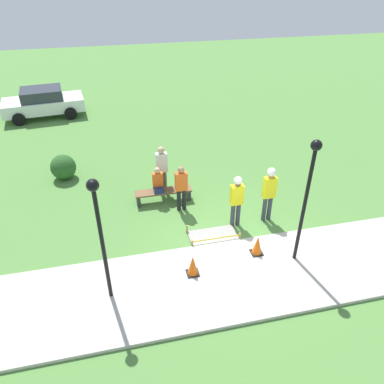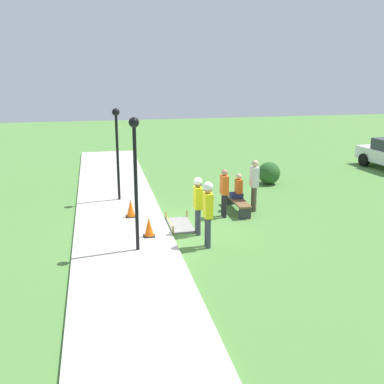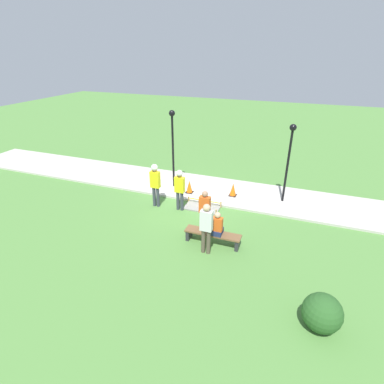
{
  "view_description": "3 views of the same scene",
  "coord_description": "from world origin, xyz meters",
  "px_view_note": "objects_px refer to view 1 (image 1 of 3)",
  "views": [
    {
      "loc": [
        -3.24,
        -8.29,
        7.5
      ],
      "look_at": [
        -0.95,
        1.67,
        0.92
      ],
      "focal_mm": 35.0,
      "sensor_mm": 36.0,
      "label": 1
    },
    {
      "loc": [
        14.05,
        -2.15,
        5.22
      ],
      "look_at": [
        -0.96,
        0.9,
        1.02
      ],
      "focal_mm": 45.0,
      "sensor_mm": 36.0,
      "label": 2
    },
    {
      "loc": [
        -4.13,
        11.22,
        6.28
      ],
      "look_at": [
        -0.43,
        1.29,
        1.17
      ],
      "focal_mm": 28.0,
      "sensor_mm": 36.0,
      "label": 3
    }
  ],
  "objects_px": {
    "traffic_cone_near_patch": "(193,265)",
    "bystander_in_orange_shirt": "(181,186)",
    "worker_supervisor": "(269,189)",
    "bystander_in_gray_shirt": "(162,167)",
    "park_bench": "(163,193)",
    "lamppost_far": "(99,224)",
    "traffic_cone_far_patch": "(257,245)",
    "worker_assistant": "(237,197)",
    "parked_car_white": "(43,102)",
    "person_seated_on_bench": "(158,182)",
    "lamppost_near": "(308,186)"
  },
  "relations": [
    {
      "from": "person_seated_on_bench",
      "to": "worker_supervisor",
      "type": "xyz_separation_m",
      "value": [
        3.29,
        -1.88,
        0.39
      ]
    },
    {
      "from": "lamppost_far",
      "to": "person_seated_on_bench",
      "type": "bearing_deg",
      "value": 65.66
    },
    {
      "from": "traffic_cone_far_patch",
      "to": "parked_car_white",
      "type": "bearing_deg",
      "value": 118.52
    },
    {
      "from": "worker_supervisor",
      "to": "bystander_in_gray_shirt",
      "type": "bearing_deg",
      "value": 141.72
    },
    {
      "from": "bystander_in_gray_shirt",
      "to": "bystander_in_orange_shirt",
      "type": "bearing_deg",
      "value": -69.64
    },
    {
      "from": "traffic_cone_near_patch",
      "to": "lamppost_near",
      "type": "xyz_separation_m",
      "value": [
        2.99,
        -0.04,
        2.14
      ]
    },
    {
      "from": "park_bench",
      "to": "lamppost_near",
      "type": "xyz_separation_m",
      "value": [
        3.16,
        -3.85,
        2.21
      ]
    },
    {
      "from": "bystander_in_orange_shirt",
      "to": "traffic_cone_near_patch",
      "type": "bearing_deg",
      "value": -96.15
    },
    {
      "from": "park_bench",
      "to": "lamppost_far",
      "type": "height_order",
      "value": "lamppost_far"
    },
    {
      "from": "worker_assistant",
      "to": "lamppost_far",
      "type": "relative_size",
      "value": 0.53
    },
    {
      "from": "person_seated_on_bench",
      "to": "lamppost_far",
      "type": "xyz_separation_m",
      "value": [
        -1.87,
        -4.13,
        1.59
      ]
    },
    {
      "from": "bystander_in_orange_shirt",
      "to": "lamppost_far",
      "type": "height_order",
      "value": "lamppost_far"
    },
    {
      "from": "worker_supervisor",
      "to": "bystander_in_orange_shirt",
      "type": "height_order",
      "value": "worker_supervisor"
    },
    {
      "from": "traffic_cone_near_patch",
      "to": "bystander_in_orange_shirt",
      "type": "xyz_separation_m",
      "value": [
        0.34,
        3.17,
        0.55
      ]
    },
    {
      "from": "park_bench",
      "to": "worker_supervisor",
      "type": "distance_m",
      "value": 3.72
    },
    {
      "from": "park_bench",
      "to": "parked_car_white",
      "type": "relative_size",
      "value": 0.46
    },
    {
      "from": "lamppost_far",
      "to": "parked_car_white",
      "type": "distance_m",
      "value": 14.05
    },
    {
      "from": "bystander_in_orange_shirt",
      "to": "lamppost_near",
      "type": "height_order",
      "value": "lamppost_near"
    },
    {
      "from": "bystander_in_orange_shirt",
      "to": "parked_car_white",
      "type": "bearing_deg",
      "value": 117.87
    },
    {
      "from": "worker_supervisor",
      "to": "parked_car_white",
      "type": "distance_m",
      "value": 13.95
    },
    {
      "from": "traffic_cone_far_patch",
      "to": "bystander_in_orange_shirt",
      "type": "xyz_separation_m",
      "value": [
        -1.66,
        2.78,
        0.55
      ]
    },
    {
      "from": "worker_supervisor",
      "to": "bystander_in_orange_shirt",
      "type": "xyz_separation_m",
      "value": [
        -2.6,
        1.19,
        -0.24
      ]
    },
    {
      "from": "traffic_cone_far_patch",
      "to": "bystander_in_gray_shirt",
      "type": "bearing_deg",
      "value": 117.83
    },
    {
      "from": "person_seated_on_bench",
      "to": "lamppost_near",
      "type": "bearing_deg",
      "value": -49.5
    },
    {
      "from": "park_bench",
      "to": "lamppost_far",
      "type": "relative_size",
      "value": 0.58
    },
    {
      "from": "bystander_in_gray_shirt",
      "to": "park_bench",
      "type": "bearing_deg",
      "value": -96.4
    },
    {
      "from": "traffic_cone_near_patch",
      "to": "bystander_in_orange_shirt",
      "type": "height_order",
      "value": "bystander_in_orange_shirt"
    },
    {
      "from": "lamppost_far",
      "to": "parked_car_white",
      "type": "bearing_deg",
      "value": 101.79
    },
    {
      "from": "worker_assistant",
      "to": "lamppost_near",
      "type": "distance_m",
      "value": 2.69
    },
    {
      "from": "traffic_cone_far_patch",
      "to": "worker_assistant",
      "type": "relative_size",
      "value": 0.33
    },
    {
      "from": "person_seated_on_bench",
      "to": "parked_car_white",
      "type": "bearing_deg",
      "value": 116.34
    },
    {
      "from": "traffic_cone_near_patch",
      "to": "traffic_cone_far_patch",
      "type": "relative_size",
      "value": 1.01
    },
    {
      "from": "traffic_cone_near_patch",
      "to": "person_seated_on_bench",
      "type": "bearing_deg",
      "value": 95.12
    },
    {
      "from": "bystander_in_gray_shirt",
      "to": "lamppost_far",
      "type": "xyz_separation_m",
      "value": [
        -2.1,
        -4.66,
        1.33
      ]
    },
    {
      "from": "traffic_cone_far_patch",
      "to": "worker_assistant",
      "type": "distance_m",
      "value": 1.69
    },
    {
      "from": "bystander_in_orange_shirt",
      "to": "lamppost_far",
      "type": "relative_size",
      "value": 0.49
    },
    {
      "from": "worker_supervisor",
      "to": "bystander_in_gray_shirt",
      "type": "distance_m",
      "value": 3.9
    },
    {
      "from": "lamppost_far",
      "to": "bystander_in_gray_shirt",
      "type": "bearing_deg",
      "value": 65.75
    },
    {
      "from": "bystander_in_gray_shirt",
      "to": "traffic_cone_far_patch",
      "type": "bearing_deg",
      "value": -62.17
    },
    {
      "from": "worker_supervisor",
      "to": "worker_assistant",
      "type": "xyz_separation_m",
      "value": [
        -1.1,
        -0.05,
        -0.1
      ]
    },
    {
      "from": "bystander_in_orange_shirt",
      "to": "bystander_in_gray_shirt",
      "type": "distance_m",
      "value": 1.31
    },
    {
      "from": "person_seated_on_bench",
      "to": "bystander_in_orange_shirt",
      "type": "relative_size",
      "value": 0.53
    },
    {
      "from": "lamppost_near",
      "to": "lamppost_far",
      "type": "distance_m",
      "value": 5.2
    },
    {
      "from": "worker_assistant",
      "to": "parked_car_white",
      "type": "bearing_deg",
      "value": 121.08
    },
    {
      "from": "traffic_cone_near_patch",
      "to": "bystander_in_orange_shirt",
      "type": "relative_size",
      "value": 0.36
    },
    {
      "from": "traffic_cone_near_patch",
      "to": "park_bench",
      "type": "distance_m",
      "value": 3.81
    },
    {
      "from": "park_bench",
      "to": "lamppost_near",
      "type": "relative_size",
      "value": 0.54
    },
    {
      "from": "bystander_in_gray_shirt",
      "to": "person_seated_on_bench",
      "type": "bearing_deg",
      "value": -113.58
    },
    {
      "from": "worker_supervisor",
      "to": "worker_assistant",
      "type": "relative_size",
      "value": 1.07
    },
    {
      "from": "park_bench",
      "to": "person_seated_on_bench",
      "type": "distance_m",
      "value": 0.5
    }
  ]
}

